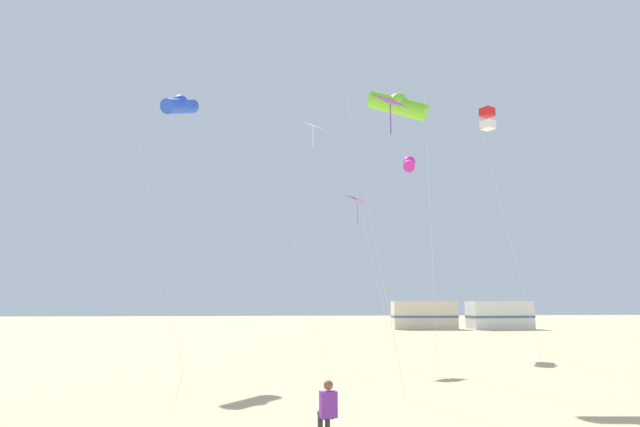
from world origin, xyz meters
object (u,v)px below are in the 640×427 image
(kite_flyer_standing, at_px, (327,407))
(rv_van_white, at_px, (500,315))
(kite_diamond_rainbow, at_px, (359,205))
(kite_diamond_white, at_px, (311,136))
(kite_box_scarlet, at_px, (488,119))
(kite_tube_magenta, at_px, (409,164))
(kite_diamond_violet, at_px, (389,112))
(kite_tube_lime, at_px, (398,105))
(kite_tube_blue, at_px, (180,105))
(rv_van_cream, at_px, (424,315))

(kite_flyer_standing, xyz_separation_m, rv_van_white, (22.33, 41.62, 0.78))
(kite_diamond_rainbow, height_order, kite_diamond_white, kite_diamond_white)
(kite_box_scarlet, relative_size, rv_van_white, 1.93)
(kite_tube_magenta, height_order, kite_diamond_violet, kite_tube_magenta)
(rv_van_white, bearing_deg, kite_tube_magenta, -129.10)
(kite_flyer_standing, bearing_deg, kite_diamond_white, -103.07)
(kite_tube_lime, bearing_deg, kite_tube_magenta, 72.64)
(kite_tube_magenta, xyz_separation_m, kite_diamond_rainbow, (-4.43, -6.85, -3.90))
(kite_diamond_white, bearing_deg, kite_tube_blue, -149.82)
(kite_diamond_violet, bearing_deg, kite_tube_blue, 137.98)
(kite_tube_blue, xyz_separation_m, kite_diamond_rainbow, (8.48, 0.32, -4.54))
(kite_diamond_rainbow, relative_size, kite_diamond_white, 0.62)
(kite_tube_magenta, bearing_deg, rv_van_cream, 71.94)
(rv_van_cream, distance_m, rv_van_white, 7.60)
(kite_diamond_violet, relative_size, rv_van_white, 1.48)
(kite_flyer_standing, distance_m, rv_van_white, 47.24)
(kite_diamond_violet, xyz_separation_m, kite_tube_lime, (1.15, 3.25, 1.51))
(kite_box_scarlet, bearing_deg, kite_tube_blue, -175.35)
(kite_tube_blue, relative_size, kite_tube_magenta, 1.05)
(kite_tube_blue, distance_m, kite_diamond_white, 7.50)
(kite_diamond_rainbow, bearing_deg, rv_van_cream, 68.16)
(kite_tube_blue, distance_m, kite_tube_lime, 10.32)
(kite_diamond_rainbow, xyz_separation_m, rv_van_white, (19.28, 28.26, -5.92))
(kite_tube_blue, xyz_separation_m, rv_van_white, (27.75, 28.57, -10.46))
(kite_flyer_standing, distance_m, kite_diamond_white, 20.22)
(kite_flyer_standing, height_order, kite_tube_lime, kite_tube_lime)
(kite_tube_lime, distance_m, kite_diamond_rainbow, 5.66)
(rv_van_white, bearing_deg, kite_diamond_violet, -122.85)
(kite_tube_lime, xyz_separation_m, rv_van_cream, (10.86, 33.77, -9.28))
(kite_box_scarlet, height_order, kite_tube_lime, kite_box_scarlet)
(kite_tube_magenta, bearing_deg, kite_tube_lime, -107.36)
(kite_tube_magenta, relative_size, kite_diamond_violet, 1.22)
(kite_tube_magenta, bearing_deg, kite_diamond_rainbow, -122.87)
(kite_box_scarlet, bearing_deg, kite_diamond_rainbow, -172.34)
(kite_tube_magenta, xyz_separation_m, kite_diamond_white, (-6.42, -3.40, 0.57))
(kite_box_scarlet, xyz_separation_m, kite_diamond_white, (-9.03, 2.51, -0.38))
(kite_flyer_standing, relative_size, kite_box_scarlet, 0.09)
(kite_flyer_standing, relative_size, kite_tube_blue, 0.09)
(kite_tube_blue, relative_size, kite_diamond_violet, 1.29)
(kite_flyer_standing, bearing_deg, kite_tube_blue, -76.90)
(kite_tube_blue, relative_size, rv_van_white, 1.90)
(rv_van_cream, bearing_deg, kite_diamond_rainbow, -107.58)
(kite_diamond_violet, xyz_separation_m, kite_diamond_white, (-1.74, 11.18, 2.62))
(kite_flyer_standing, relative_size, rv_van_cream, 0.18)
(rv_van_cream, bearing_deg, kite_diamond_violet, -103.70)
(kite_flyer_standing, bearing_deg, kite_diamond_rainbow, -112.34)
(kite_tube_blue, distance_m, kite_diamond_violet, 11.39)
(kite_diamond_violet, xyz_separation_m, rv_van_cream, (12.00, 37.02, -7.77))
(kite_box_scarlet, distance_m, rv_van_white, 31.81)
(kite_tube_magenta, relative_size, rv_van_cream, 1.81)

